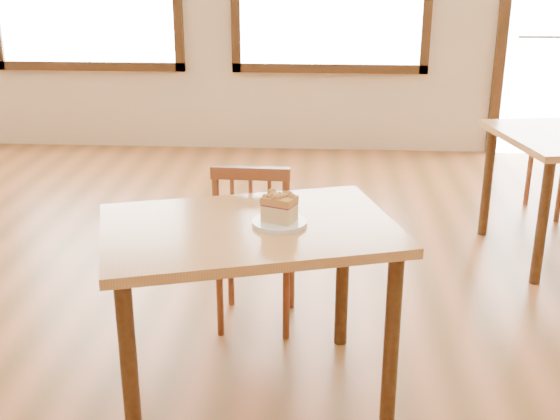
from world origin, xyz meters
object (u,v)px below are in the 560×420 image
object	(u,v)px
cafe_chair_main	(256,243)
plate	(279,223)
cake_slice	(279,207)
cafe_table_main	(249,251)

from	to	relation	value
cafe_chair_main	plate	size ratio (longest dim) A/B	4.08
cafe_chair_main	plate	distance (m)	0.67
cafe_chair_main	cake_slice	size ratio (longest dim) A/B	5.94
plate	cafe_table_main	bearing A→B (deg)	-176.64
cafe_chair_main	plate	world-z (taller)	cafe_chair_main
cafe_table_main	plate	distance (m)	0.17
cafe_table_main	plate	bearing A→B (deg)	-13.55
cafe_table_main	cafe_chair_main	bearing A→B (deg)	76.54
cafe_chair_main	cake_slice	xyz separation A→B (m)	(0.15, -0.57, 0.39)
plate	cake_slice	xyz separation A→B (m)	(-0.00, 0.00, 0.06)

